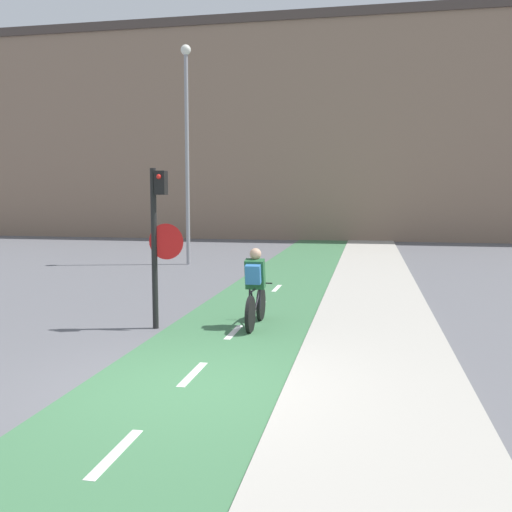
{
  "coord_description": "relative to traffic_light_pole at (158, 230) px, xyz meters",
  "views": [
    {
      "loc": [
        2.36,
        -6.94,
        2.53
      ],
      "look_at": [
        0.0,
        5.1,
        1.2
      ],
      "focal_mm": 40.0,
      "sensor_mm": 36.0,
      "label": 1
    }
  ],
  "objects": [
    {
      "name": "cyclist_near",
      "position": [
        1.75,
        0.45,
        -1.15
      ],
      "size": [
        0.46,
        1.73,
        1.52
      ],
      "color": "black",
      "rests_on": "ground_plane"
    },
    {
      "name": "traffic_light_pole",
      "position": [
        0.0,
        0.0,
        0.0
      ],
      "size": [
        0.67,
        0.25,
        3.01
      ],
      "color": "black",
      "rests_on": "ground_plane"
    },
    {
      "name": "building_row_background",
      "position": [
        1.46,
        23.79,
        4.29
      ],
      "size": [
        60.0,
        5.2,
        12.3
      ],
      "color": "#89705B",
      "rests_on": "ground_plane"
    },
    {
      "name": "street_lamp_far",
      "position": [
        -2.55,
        9.67,
        2.78
      ],
      "size": [
        0.36,
        0.36,
        7.74
      ],
      "color": "gray",
      "rests_on": "ground_plane"
    },
    {
      "name": "sidewalk_strip",
      "position": [
        4.0,
        -3.09,
        -1.85
      ],
      "size": [
        2.4,
        60.0,
        0.05
      ],
      "color": "#A8A399",
      "rests_on": "ground_plane"
    },
    {
      "name": "bike_lane",
      "position": [
        1.46,
        -3.09,
        -1.86
      ],
      "size": [
        2.68,
        60.0,
        0.02
      ],
      "color": "#3D7047",
      "rests_on": "ground_plane"
    },
    {
      "name": "ground_plane",
      "position": [
        1.46,
        -3.09,
        -1.87
      ],
      "size": [
        120.0,
        120.0,
        0.0
      ],
      "primitive_type": "plane",
      "color": "#5B5B60"
    }
  ]
}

